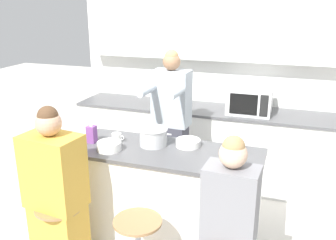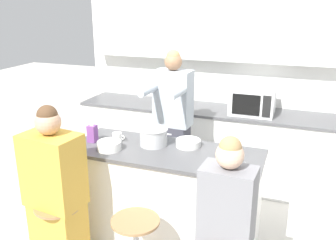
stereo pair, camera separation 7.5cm
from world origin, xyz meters
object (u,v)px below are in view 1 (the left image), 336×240
object	(u,v)px
juice_carton	(92,134)
potted_plant	(160,93)
cooking_pot	(153,137)
bar_stool_leftmost	(62,240)
fruit_bowl	(188,143)
person_wrapped_blanket	(56,200)
person_seated_near	(228,240)
kitchen_island	(166,199)
banana_bunch	(236,161)
coffee_cup_near	(117,138)
person_cooking	(171,133)
microwave	(250,100)

from	to	relation	value
juice_carton	potted_plant	bearing A→B (deg)	85.50
cooking_pot	potted_plant	distance (m)	1.41
bar_stool_leftmost	fruit_bowl	xyz separation A→B (m)	(0.80, 0.79, 0.63)
person_wrapped_blanket	person_seated_near	world-z (taller)	person_wrapped_blanket
kitchen_island	person_wrapped_blanket	bearing A→B (deg)	-137.52
cooking_pot	juice_carton	world-z (taller)	juice_carton
person_wrapped_blanket	potted_plant	distance (m)	2.08
banana_bunch	coffee_cup_near	bearing A→B (deg)	174.11
person_cooking	juice_carton	size ratio (longest dim) A/B	10.02
bar_stool_leftmost	microwave	size ratio (longest dim) A/B	1.31
person_cooking	fruit_bowl	world-z (taller)	person_cooking
cooking_pot	juice_carton	bearing A→B (deg)	-168.28
bar_stool_leftmost	person_seated_near	bearing A→B (deg)	0.86
person_seated_near	cooking_pot	size ratio (longest dim) A/B	4.03
kitchen_island	microwave	xyz separation A→B (m)	(0.52, 1.39, 0.59)
person_cooking	juice_carton	distance (m)	0.89
bar_stool_leftmost	person_wrapped_blanket	xyz separation A→B (m)	(-0.02, 0.02, 0.34)
kitchen_island	juice_carton	xyz separation A→B (m)	(-0.68, -0.03, 0.54)
person_cooking	juice_carton	xyz separation A→B (m)	(-0.50, -0.71, 0.17)
person_cooking	person_seated_near	bearing A→B (deg)	-54.57
microwave	potted_plant	bearing A→B (deg)	178.08
juice_carton	person_cooking	bearing A→B (deg)	54.64
person_seated_near	potted_plant	world-z (taller)	person_seated_near
cooking_pot	fruit_bowl	world-z (taller)	cooking_pot
fruit_bowl	juice_carton	world-z (taller)	juice_carton
person_cooking	kitchen_island	bearing A→B (deg)	-72.73
bar_stool_leftmost	fruit_bowl	bearing A→B (deg)	44.67
coffee_cup_near	banana_bunch	xyz separation A→B (m)	(1.08, -0.11, -0.02)
coffee_cup_near	potted_plant	distance (m)	1.38
person_wrapped_blanket	person_seated_near	bearing A→B (deg)	6.72
fruit_bowl	microwave	bearing A→B (deg)	73.50
coffee_cup_near	microwave	bearing A→B (deg)	53.37
cooking_pot	fruit_bowl	bearing A→B (deg)	14.34
cooking_pot	potted_plant	world-z (taller)	potted_plant
kitchen_island	potted_plant	world-z (taller)	potted_plant
potted_plant	kitchen_island	bearing A→B (deg)	-68.29
person_seated_near	microwave	size ratio (longest dim) A/B	2.82
person_wrapped_blanket	cooking_pot	world-z (taller)	person_wrapped_blanket
person_seated_near	banana_bunch	world-z (taller)	person_seated_near
person_wrapped_blanket	person_seated_near	size ratio (longest dim) A/B	1.05
bar_stool_leftmost	fruit_bowl	world-z (taller)	fruit_bowl
coffee_cup_near	banana_bunch	distance (m)	1.08
person_seated_near	fruit_bowl	world-z (taller)	person_seated_near
kitchen_island	fruit_bowl	size ratio (longest dim) A/B	7.63
bar_stool_leftmost	banana_bunch	size ratio (longest dim) A/B	4.65
person_seated_near	juice_carton	size ratio (longest dim) A/B	8.09
bar_stool_leftmost	person_cooking	size ratio (longest dim) A/B	0.37
fruit_bowl	juice_carton	xyz separation A→B (m)	(-0.83, -0.19, 0.05)
kitchen_island	person_seated_near	bearing A→B (deg)	-43.26
banana_bunch	potted_plant	xyz separation A→B (m)	(-1.17, 1.48, 0.10)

